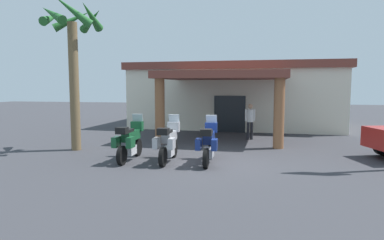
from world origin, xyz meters
name	(u,v)px	position (x,y,z in m)	size (l,w,h in m)	color
ground_plane	(211,162)	(0.00, 0.00, 0.00)	(80.00, 80.00, 0.00)	#38383D
motel_building	(236,94)	(0.13, 11.20, 2.10)	(13.57, 12.53, 4.10)	silver
motorcycle_green	(130,141)	(-2.90, -0.28, 0.70)	(0.70, 2.21, 1.61)	black
motorcycle_silver	(168,142)	(-1.48, -0.24, 0.70)	(0.70, 2.21, 1.61)	black
motorcycle_blue	(209,143)	(-0.07, -0.19, 0.70)	(0.71, 2.21, 1.61)	black
pedestrian	(250,119)	(1.22, 5.34, 1.04)	(0.49, 0.32, 1.78)	black
palm_tree_roadside	(73,44)	(-5.83, 1.17, 4.36)	(2.49, 2.58, 6.17)	brown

